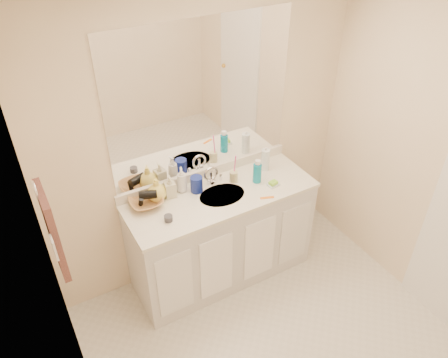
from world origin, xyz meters
TOP-DOWN VIEW (x-y plane):
  - ceiling at (0.00, 0.00)m, footprint 2.60×2.60m
  - wall_back at (0.00, 1.30)m, footprint 2.60×0.02m
  - wall_left at (-1.30, 0.00)m, footprint 0.02×2.60m
  - vanity_cabinet at (0.00, 1.02)m, footprint 1.50×0.55m
  - countertop at (0.00, 1.02)m, footprint 1.52×0.57m
  - backsplash at (0.00, 1.29)m, footprint 1.52×0.03m
  - sink_basin at (0.00, 1.00)m, footprint 0.37×0.37m
  - faucet at (0.00, 1.18)m, footprint 0.02×0.02m
  - mirror at (0.00, 1.29)m, footprint 1.48×0.01m
  - blue_mug at (-0.15, 1.15)m, footprint 0.10×0.10m
  - tan_cup at (0.17, 1.12)m, footprint 0.08×0.08m
  - toothbrush at (0.18, 1.12)m, footprint 0.01×0.04m
  - mouthwash_bottle at (0.33, 1.02)m, footprint 0.07×0.07m
  - clear_pump_bottle at (0.49, 1.14)m, footprint 0.08×0.08m
  - soap_dish at (0.42, 0.91)m, footprint 0.10×0.08m
  - green_soap at (0.42, 0.91)m, footprint 0.07×0.06m
  - orange_comb at (0.28, 0.80)m, footprint 0.11×0.06m
  - dark_jar at (-0.48, 0.93)m, footprint 0.08×0.08m
  - soap_bottle_white at (-0.24, 1.21)m, footprint 0.11×0.11m
  - soap_bottle_cream at (-0.35, 1.19)m, footprint 0.09×0.09m
  - soap_bottle_yellow at (-0.46, 1.20)m, footprint 0.19×0.19m
  - wicker_basket at (-0.56, 1.18)m, footprint 0.26×0.26m
  - hair_dryer at (-0.54, 1.18)m, footprint 0.15×0.11m
  - towel_ring at (-1.27, 0.77)m, footprint 0.01×0.11m
  - hand_towel at (-1.25, 0.77)m, footprint 0.04×0.32m
  - switch_plate at (-1.27, 0.57)m, footprint 0.01×0.08m

SIDE VIEW (x-z plane):
  - vanity_cabinet at x=0.00m, z-range 0.00..0.85m
  - countertop at x=0.00m, z-range 0.85..0.88m
  - sink_basin at x=0.00m, z-range 0.86..0.88m
  - orange_comb at x=0.28m, z-range 0.88..0.88m
  - soap_dish at x=0.42m, z-range 0.88..0.89m
  - dark_jar at x=-0.48m, z-range 0.88..0.92m
  - green_soap at x=0.42m, z-range 0.89..0.92m
  - wicker_basket at x=-0.56m, z-range 0.88..0.94m
  - backsplash at x=0.00m, z-range 0.88..0.96m
  - tan_cup at x=0.17m, z-range 0.88..0.97m
  - faucet at x=0.00m, z-range 0.88..0.99m
  - blue_mug at x=-0.15m, z-range 0.88..1.01m
  - mouthwash_bottle at x=0.33m, z-range 0.88..1.04m
  - hair_dryer at x=-0.54m, z-range 0.94..1.00m
  - soap_bottle_cream at x=-0.35m, z-range 0.88..1.06m
  - soap_bottle_yellow at x=-0.46m, z-range 0.88..1.07m
  - clear_pump_bottle at x=0.49m, z-range 0.88..1.07m
  - soap_bottle_white at x=-0.24m, z-range 0.88..1.09m
  - toothbrush at x=0.18m, z-range 0.93..1.13m
  - wall_back at x=0.00m, z-range 0.00..2.40m
  - wall_left at x=-1.30m, z-range 0.00..2.40m
  - hand_towel at x=-1.25m, z-range 0.98..1.52m
  - switch_plate at x=-1.27m, z-range 1.24..1.36m
  - towel_ring at x=-1.27m, z-range 1.49..1.61m
  - mirror at x=0.00m, z-range 0.96..2.16m
  - ceiling at x=0.00m, z-range 2.39..2.41m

